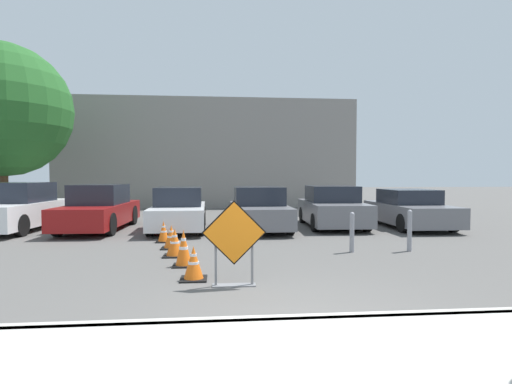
{
  "coord_description": "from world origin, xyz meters",
  "views": [
    {
      "loc": [
        -0.95,
        -4.69,
        1.85
      ],
      "look_at": [
        0.7,
        13.14,
        1.11
      ],
      "focal_mm": 28.0,
      "sensor_mm": 36.0,
      "label": 1
    }
  ],
  "objects": [
    {
      "name": "ground_plane",
      "position": [
        0.0,
        10.0,
        0.0
      ],
      "size": [
        96.0,
        96.0,
        0.0
      ],
      "primitive_type": "plane",
      "color": "#565451"
    },
    {
      "name": "sidewalk_strip",
      "position": [
        0.0,
        -1.25,
        0.07
      ],
      "size": [
        30.02,
        2.5,
        0.14
      ],
      "color": "#ADAAA3",
      "rests_on": "ground_plane"
    },
    {
      "name": "curb_lip",
      "position": [
        0.0,
        0.0,
        0.07
      ],
      "size": [
        30.02,
        0.2,
        0.14
      ],
      "color": "#ADAAA3",
      "rests_on": "ground_plane"
    },
    {
      "name": "road_closed_sign",
      "position": [
        -0.71,
        1.88,
        0.78
      ],
      "size": [
        1.07,
        0.2,
        1.44
      ],
      "color": "black",
      "rests_on": "ground_plane"
    },
    {
      "name": "traffic_cone_nearest",
      "position": [
        -1.41,
        2.39,
        0.29
      ],
      "size": [
        0.47,
        0.47,
        0.6
      ],
      "color": "black",
      "rests_on": "ground_plane"
    },
    {
      "name": "traffic_cone_second",
      "position": [
        -1.68,
        3.48,
        0.36
      ],
      "size": [
        0.44,
        0.44,
        0.75
      ],
      "color": "black",
      "rests_on": "ground_plane"
    },
    {
      "name": "traffic_cone_third",
      "position": [
        -1.97,
        4.51,
        0.31
      ],
      "size": [
        0.52,
        0.52,
        0.63
      ],
      "color": "black",
      "rests_on": "ground_plane"
    },
    {
      "name": "traffic_cone_fourth",
      "position": [
        -2.17,
        5.51,
        0.29
      ],
      "size": [
        0.5,
        0.5,
        0.59
      ],
      "color": "black",
      "rests_on": "ground_plane"
    },
    {
      "name": "traffic_cone_fifth",
      "position": [
        -2.5,
        6.52,
        0.28
      ],
      "size": [
        0.41,
        0.41,
        0.59
      ],
      "color": "black",
      "rests_on": "ground_plane"
    },
    {
      "name": "parked_car_nearest",
      "position": [
        -7.76,
        9.44,
        0.74
      ],
      "size": [
        2.05,
        4.68,
        1.62
      ],
      "rotation": [
        0.0,
        0.0,
        3.11
      ],
      "color": "white",
      "rests_on": "ground_plane"
    },
    {
      "name": "parked_car_second",
      "position": [
        -5.04,
        9.34,
        0.71
      ],
      "size": [
        1.87,
        4.66,
        1.55
      ],
      "rotation": [
        0.0,
        0.0,
        3.12
      ],
      "color": "maroon",
      "rests_on": "ground_plane"
    },
    {
      "name": "parked_car_third",
      "position": [
        -2.32,
        9.01,
        0.67
      ],
      "size": [
        1.88,
        4.22,
        1.46
      ],
      "rotation": [
        0.0,
        0.0,
        3.17
      ],
      "color": "silver",
      "rests_on": "ground_plane"
    },
    {
      "name": "parked_car_fourth",
      "position": [
        0.4,
        8.87,
        0.68
      ],
      "size": [
        1.91,
        4.17,
        1.47
      ],
      "rotation": [
        0.0,
        0.0,
        3.14
      ],
      "color": "slate",
      "rests_on": "ground_plane"
    },
    {
      "name": "parked_car_fifth",
      "position": [
        3.12,
        9.4,
        0.68
      ],
      "size": [
        2.09,
        4.16,
        1.48
      ],
      "rotation": [
        0.0,
        0.0,
        3.09
      ],
      "color": "slate",
      "rests_on": "ground_plane"
    },
    {
      "name": "parked_car_sixth",
      "position": [
        5.84,
        9.02,
        0.63
      ],
      "size": [
        1.95,
        4.28,
        1.35
      ],
      "rotation": [
        0.0,
        0.0,
        3.13
      ],
      "color": "slate",
      "rests_on": "ground_plane"
    },
    {
      "name": "bollard_nearest",
      "position": [
        2.23,
        4.6,
        0.51
      ],
      "size": [
        0.12,
        0.12,
        0.97
      ],
      "color": "gray",
      "rests_on": "ground_plane"
    },
    {
      "name": "bollard_second",
      "position": [
        3.67,
        4.6,
        0.54
      ],
      "size": [
        0.12,
        0.12,
        1.02
      ],
      "color": "gray",
      "rests_on": "ground_plane"
    },
    {
      "name": "building_facade_backdrop",
      "position": [
        -1.58,
        20.53,
        3.15
      ],
      "size": [
        17.22,
        5.0,
        6.3
      ],
      "color": "gray",
      "rests_on": "ground_plane"
    },
    {
      "name": "street_tree_behind_lot",
      "position": [
        -9.97,
        12.97,
        4.58
      ],
      "size": [
        5.55,
        5.55,
        7.36
      ],
      "color": "#513823",
      "rests_on": "ground_plane"
    }
  ]
}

